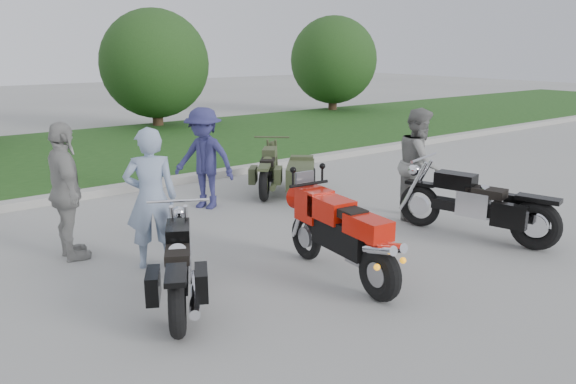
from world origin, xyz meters
TOP-DOWN VIEW (x-y plane):
  - ground at (0.00, 0.00)m, footprint 80.00×80.00m
  - curb at (0.00, 6.00)m, footprint 60.00×0.30m
  - grass_strip at (0.00, 10.15)m, footprint 60.00×8.00m
  - tree_mid_right at (4.00, 13.50)m, footprint 3.60×3.60m
  - tree_far_right at (12.00, 13.50)m, footprint 3.60×3.60m
  - sportbike_red at (0.32, 0.26)m, footprint 0.49×2.13m
  - cruiser_left at (-1.60, 0.79)m, footprint 1.13×1.96m
  - cruiser_right at (2.98, 0.12)m, footprint 0.84×2.40m
  - cruiser_sidecar at (2.33, 4.01)m, footprint 1.76×1.92m
  - person_stripe at (-1.33, 2.05)m, footprint 0.78×0.66m
  - person_grey at (3.11, 1.44)m, footprint 1.12×1.08m
  - person_denim at (0.55, 4.05)m, footprint 1.15×1.32m
  - person_back at (-2.10, 2.99)m, footprint 0.54×1.12m

SIDE VIEW (x-z plane):
  - ground at x=0.00m, z-range 0.00..0.00m
  - grass_strip at x=0.00m, z-range 0.00..0.14m
  - curb at x=0.00m, z-range 0.00..0.15m
  - cruiser_sidecar at x=2.33m, z-range -0.03..0.79m
  - cruiser_left at x=-1.60m, z-range 0.01..0.84m
  - cruiser_right at x=2.98m, z-range 0.01..0.95m
  - sportbike_red at x=0.32m, z-range 0.09..1.10m
  - person_denim at x=0.55m, z-range 0.00..1.77m
  - person_grey at x=3.11m, z-range 0.00..1.82m
  - person_stripe at x=-1.33m, z-range 0.00..1.83m
  - person_back at x=-2.10m, z-range 0.00..1.85m
  - tree_mid_right at x=4.00m, z-range 0.19..4.19m
  - tree_far_right at x=12.00m, z-range 0.19..4.19m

